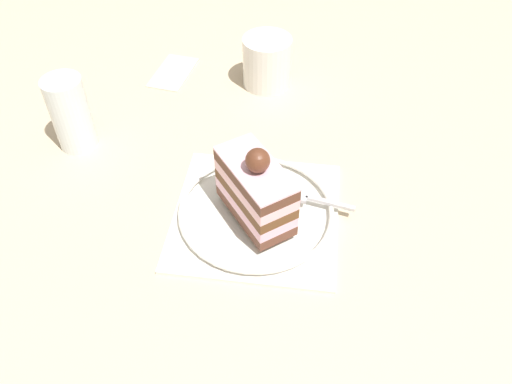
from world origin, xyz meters
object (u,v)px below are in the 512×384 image
(fork, at_px, (312,199))
(dessert_plate, at_px, (256,213))
(folded_napkin, at_px, (173,72))
(drink_glass_near, at_px, (72,117))
(drink_glass_far, at_px, (267,63))
(cake_slice, at_px, (256,190))

(fork, bearing_deg, dessert_plate, 23.01)
(folded_napkin, bearing_deg, dessert_plate, 125.28)
(dessert_plate, height_order, drink_glass_near, drink_glass_near)
(fork, relative_size, folded_napkin, 1.02)
(dessert_plate, xyz_separation_m, drink_glass_far, (0.04, -0.30, 0.03))
(fork, relative_size, drink_glass_near, 0.96)
(cake_slice, bearing_deg, fork, -151.18)
(dessert_plate, relative_size, fork, 2.10)
(drink_glass_near, bearing_deg, fork, 170.54)
(cake_slice, distance_m, drink_glass_far, 0.31)
(fork, distance_m, folded_napkin, 0.38)
(fork, xyz_separation_m, drink_glass_near, (0.35, -0.06, 0.03))
(fork, xyz_separation_m, folded_napkin, (0.28, -0.27, -0.02))
(dessert_plate, relative_size, folded_napkin, 2.13)
(drink_glass_near, bearing_deg, folded_napkin, -110.34)
(folded_napkin, bearing_deg, drink_glass_far, -179.08)
(fork, bearing_deg, folded_napkin, -44.00)
(dessert_plate, bearing_deg, fork, -156.99)
(drink_glass_far, bearing_deg, cake_slice, 98.46)
(folded_napkin, bearing_deg, drink_glass_near, 69.66)
(drink_glass_near, distance_m, drink_glass_far, 0.32)
(cake_slice, xyz_separation_m, fork, (-0.07, -0.04, -0.04))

